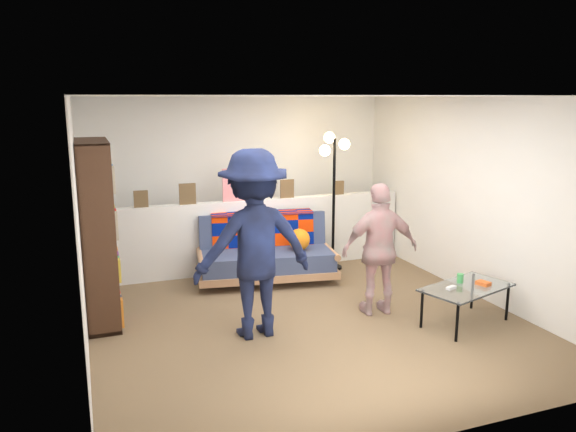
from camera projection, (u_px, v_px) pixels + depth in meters
The scene contains 10 objects.
ground at pixel (300, 314), 6.30m from camera, with size 5.00×5.00×0.00m, color brown.
room_shell at pixel (286, 161), 6.38m from camera, with size 4.60×5.05×2.45m.
half_wall_ledge at pixel (253, 235), 7.84m from camera, with size 4.45×0.15×1.00m, color silver.
ledge_decor at pixel (237, 188), 7.61m from camera, with size 2.97×0.02×0.45m.
futon_sofa at pixel (267, 254), 7.42m from camera, with size 1.91×1.12×0.77m.
bookshelf at pixel (98, 239), 5.96m from camera, with size 0.33×0.98×1.96m.
coffee_table at pixel (467, 289), 5.96m from camera, with size 1.12×0.82×0.52m.
floor_lamp at pixel (333, 173), 7.74m from camera, with size 0.45×0.37×1.92m.
person_left at pixel (254, 244), 5.59m from camera, with size 1.23×0.71×1.90m, color black.
person_right at pixel (380, 249), 6.20m from camera, with size 0.87×0.36×1.48m, color pink.
Camera 1 is at (-2.20, -5.51, 2.39)m, focal length 35.00 mm.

